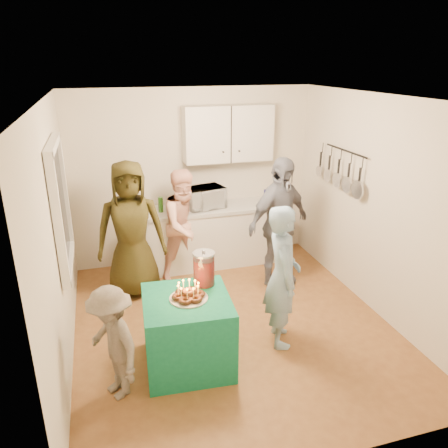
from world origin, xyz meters
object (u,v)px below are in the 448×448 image
object	(u,v)px
punch_jar	(204,269)
woman_back_center	(186,225)
microwave	(204,198)
man_birthday	(282,277)
counter	(212,237)
child_near_left	(113,343)
woman_back_left	(131,230)
party_table	(188,332)
woman_back_right	(279,224)

from	to	relation	value
punch_jar	woman_back_center	xyz separation A→B (m)	(0.15, 1.67, -0.14)
microwave	man_birthday	world-z (taller)	man_birthday
counter	punch_jar	size ratio (longest dim) A/B	6.47
man_birthday	child_near_left	world-z (taller)	man_birthday
woman_back_left	party_table	bearing A→B (deg)	-74.79
party_table	punch_jar	distance (m)	0.65
woman_back_center	child_near_left	xyz separation A→B (m)	(-1.12, -2.15, -0.23)
counter	man_birthday	xyz separation A→B (m)	(0.22, -2.13, 0.36)
punch_jar	woman_back_right	distance (m)	1.71
woman_back_center	woman_back_left	bearing A→B (deg)	174.68
party_table	man_birthday	xyz separation A→B (m)	(1.06, 0.11, 0.41)
punch_jar	woman_back_right	xyz separation A→B (m)	(1.30, 1.10, -0.03)
punch_jar	man_birthday	xyz separation A→B (m)	(0.82, -0.13, -0.14)
woman_back_center	microwave	bearing A→B (deg)	18.96
party_table	man_birthday	bearing A→B (deg)	5.91
party_table	woman_back_right	size ratio (longest dim) A/B	0.47
punch_jar	woman_back_right	world-z (taller)	woman_back_right
party_table	woman_back_left	distance (m)	1.77
woman_back_right	child_near_left	bearing A→B (deg)	-168.69
man_birthday	child_near_left	bearing A→B (deg)	113.67
man_birthday	child_near_left	xyz separation A→B (m)	(-1.80, -0.35, -0.23)
woman_back_right	child_near_left	world-z (taller)	woman_back_right
punch_jar	woman_back_left	distance (m)	1.54
microwave	party_table	bearing A→B (deg)	-121.91
microwave	punch_jar	distance (m)	2.07
punch_jar	man_birthday	distance (m)	0.84
counter	man_birthday	world-z (taller)	man_birthday
counter	party_table	size ratio (longest dim) A/B	2.59
party_table	woman_back_center	world-z (taller)	woman_back_center
woman_back_left	woman_back_center	bearing A→B (deg)	21.11
party_table	child_near_left	bearing A→B (deg)	-161.79
woman_back_center	man_birthday	bearing A→B (deg)	-93.61
punch_jar	counter	bearing A→B (deg)	73.17
woman_back_left	woman_back_center	distance (m)	0.82
counter	punch_jar	bearing A→B (deg)	-106.83
man_birthday	woman_back_center	distance (m)	1.92
microwave	child_near_left	world-z (taller)	microwave
microwave	woman_back_right	distance (m)	1.22
party_table	woman_back_left	size ratio (longest dim) A/B	0.47
counter	microwave	world-z (taller)	microwave
punch_jar	party_table	bearing A→B (deg)	-134.83
party_table	woman_back_left	bearing A→B (deg)	102.99
microwave	woman_back_right	bearing A→B (deg)	-62.07
party_table	child_near_left	xyz separation A→B (m)	(-0.73, -0.24, 0.18)
punch_jar	woman_back_center	size ratio (longest dim) A/B	0.21
microwave	woman_back_right	world-z (taller)	woman_back_right
punch_jar	woman_back_center	bearing A→B (deg)	84.96
counter	microwave	size ratio (longest dim) A/B	3.97
party_table	woman_back_left	world-z (taller)	woman_back_left
man_birthday	woman_back_left	size ratio (longest dim) A/B	0.88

